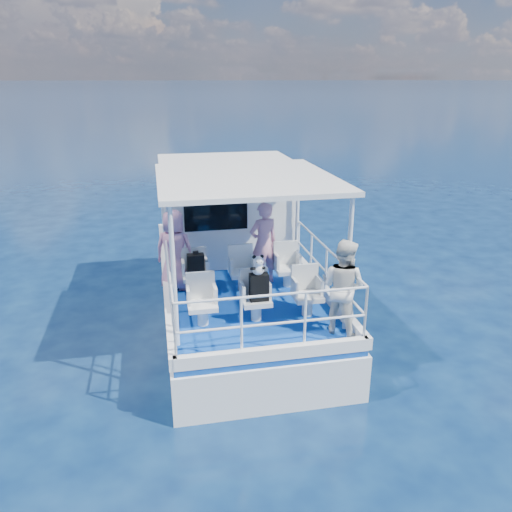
# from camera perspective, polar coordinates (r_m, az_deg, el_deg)

# --- Properties ---
(ground) EXTENTS (2000.00, 2000.00, 0.00)m
(ground) POSITION_cam_1_polar(r_m,az_deg,el_deg) (9.91, -1.28, -9.05)
(ground) COLOR #081B3C
(ground) RESTS_ON ground
(hull) EXTENTS (3.00, 7.00, 1.60)m
(hull) POSITION_cam_1_polar(r_m,az_deg,el_deg) (10.78, -2.24, -6.54)
(hull) COLOR white
(hull) RESTS_ON ground
(deck) EXTENTS (2.90, 6.90, 0.10)m
(deck) POSITION_cam_1_polar(r_m,az_deg,el_deg) (10.43, -2.31, -2.35)
(deck) COLOR #0B3997
(deck) RESTS_ON hull
(cabin) EXTENTS (2.85, 2.00, 2.20)m
(cabin) POSITION_cam_1_polar(r_m,az_deg,el_deg) (11.30, -3.46, 5.50)
(cabin) COLOR white
(cabin) RESTS_ON deck
(canopy) EXTENTS (3.00, 3.20, 0.08)m
(canopy) POSITION_cam_1_polar(r_m,az_deg,el_deg) (8.64, -1.20, 8.86)
(canopy) COLOR white
(canopy) RESTS_ON cabin
(canopy_posts) EXTENTS (2.77, 2.97, 2.20)m
(canopy_posts) POSITION_cam_1_polar(r_m,az_deg,el_deg) (8.88, -1.09, 1.56)
(canopy_posts) COLOR white
(canopy_posts) RESTS_ON deck
(railings) EXTENTS (2.84, 3.59, 1.00)m
(railings) POSITION_cam_1_polar(r_m,az_deg,el_deg) (8.79, -0.68, -2.81)
(railings) COLOR white
(railings) RESTS_ON deck
(seat_port_fwd) EXTENTS (0.48, 0.46, 0.38)m
(seat_port_fwd) POSITION_cam_1_polar(r_m,az_deg,el_deg) (9.51, -6.90, -3.18)
(seat_port_fwd) COLOR silver
(seat_port_fwd) RESTS_ON deck
(seat_center_fwd) EXTENTS (0.48, 0.46, 0.38)m
(seat_center_fwd) POSITION_cam_1_polar(r_m,az_deg,el_deg) (9.61, -1.55, -2.78)
(seat_center_fwd) COLOR silver
(seat_center_fwd) RESTS_ON deck
(seat_stbd_fwd) EXTENTS (0.48, 0.46, 0.38)m
(seat_stbd_fwd) POSITION_cam_1_polar(r_m,az_deg,el_deg) (9.79, 3.65, -2.37)
(seat_stbd_fwd) COLOR silver
(seat_stbd_fwd) RESTS_ON deck
(seat_port_aft) EXTENTS (0.48, 0.46, 0.38)m
(seat_port_aft) POSITION_cam_1_polar(r_m,az_deg,el_deg) (8.33, -6.11, -6.60)
(seat_port_aft) COLOR silver
(seat_port_aft) RESTS_ON deck
(seat_center_aft) EXTENTS (0.48, 0.46, 0.38)m
(seat_center_aft) POSITION_cam_1_polar(r_m,az_deg,el_deg) (8.45, 0.01, -6.09)
(seat_center_aft) COLOR silver
(seat_center_aft) RESTS_ON deck
(seat_stbd_aft) EXTENTS (0.48, 0.46, 0.38)m
(seat_stbd_aft) POSITION_cam_1_polar(r_m,az_deg,el_deg) (8.65, 5.88, -5.54)
(seat_stbd_aft) COLOR silver
(seat_stbd_aft) RESTS_ON deck
(passenger_port_fwd) EXTENTS (0.69, 0.60, 1.56)m
(passenger_port_fwd) POSITION_cam_1_polar(r_m,az_deg,el_deg) (9.58, -9.29, 0.65)
(passenger_port_fwd) COLOR #C47EA1
(passenger_port_fwd) RESTS_ON deck
(passenger_stbd_fwd) EXTENTS (0.68, 0.54, 1.64)m
(passenger_stbd_fwd) POSITION_cam_1_polar(r_m,az_deg,el_deg) (9.72, 0.86, 1.45)
(passenger_stbd_fwd) COLOR #CA829B
(passenger_stbd_fwd) RESTS_ON deck
(passenger_stbd_aft) EXTENTS (0.94, 0.96, 1.55)m
(passenger_stbd_aft) POSITION_cam_1_polar(r_m,az_deg,el_deg) (7.94, 9.89, -3.49)
(passenger_stbd_aft) COLOR silver
(passenger_stbd_aft) RESTS_ON deck
(backpack_port) EXTENTS (0.32, 0.18, 0.41)m
(backpack_port) POSITION_cam_1_polar(r_m,az_deg,el_deg) (9.33, -6.89, -1.01)
(backpack_port) COLOR black
(backpack_port) RESTS_ON seat_port_fwd
(backpack_center) EXTENTS (0.31, 0.17, 0.47)m
(backpack_center) POSITION_cam_1_polar(r_m,az_deg,el_deg) (8.23, 0.34, -3.58)
(backpack_center) COLOR black
(backpack_center) RESTS_ON seat_center_aft
(compact_camera) EXTENTS (0.10, 0.06, 0.06)m
(compact_camera) POSITION_cam_1_polar(r_m,az_deg,el_deg) (9.26, -6.92, 0.38)
(compact_camera) COLOR black
(compact_camera) RESTS_ON backpack_port
(panda) EXTENTS (0.22, 0.18, 0.33)m
(panda) POSITION_cam_1_polar(r_m,az_deg,el_deg) (8.06, 0.24, -1.02)
(panda) COLOR white
(panda) RESTS_ON backpack_center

